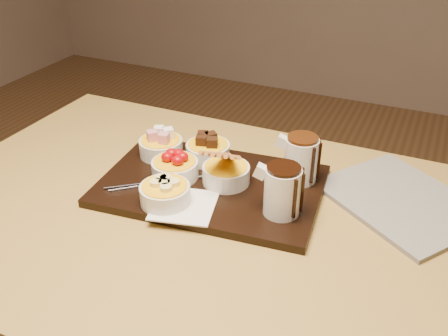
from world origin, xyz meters
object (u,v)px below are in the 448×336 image
at_px(bowl_strawberries, 175,169).
at_px(newspaper, 402,201).
at_px(pitcher_dark_chocolate, 282,192).
at_px(pitcher_milk_chocolate, 301,160).
at_px(serving_board, 211,186).
at_px(dining_table, 206,250).

distance_m(bowl_strawberries, newspaper, 0.48).
xyz_separation_m(pitcher_dark_chocolate, newspaper, (0.21, 0.16, -0.06)).
bearing_deg(pitcher_milk_chocolate, serving_board, -158.20).
height_order(pitcher_dark_chocolate, pitcher_milk_chocolate, same).
distance_m(serving_board, bowl_strawberries, 0.08).
height_order(dining_table, pitcher_milk_chocolate, pitcher_milk_chocolate).
bearing_deg(pitcher_dark_chocolate, serving_board, 160.02).
distance_m(dining_table, bowl_strawberries, 0.18).
bearing_deg(bowl_strawberries, dining_table, -32.01).
distance_m(dining_table, serving_board, 0.14).
xyz_separation_m(bowl_strawberries, pitcher_milk_chocolate, (0.25, 0.10, 0.03)).
height_order(bowl_strawberries, pitcher_dark_chocolate, pitcher_dark_chocolate).
distance_m(serving_board, newspaper, 0.39).
bearing_deg(newspaper, pitcher_milk_chocolate, -136.75).
relative_size(serving_board, pitcher_dark_chocolate, 4.78).
height_order(serving_board, bowl_strawberries, bowl_strawberries).
distance_m(pitcher_milk_chocolate, newspaper, 0.22).
xyz_separation_m(bowl_strawberries, newspaper, (0.46, 0.13, -0.03)).
xyz_separation_m(dining_table, bowl_strawberries, (-0.10, 0.06, 0.14)).
relative_size(pitcher_dark_chocolate, pitcher_milk_chocolate, 1.00).
xyz_separation_m(serving_board, pitcher_dark_chocolate, (0.17, -0.04, 0.06)).
relative_size(serving_board, bowl_strawberries, 4.60).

